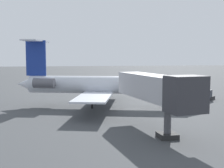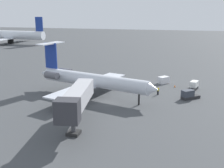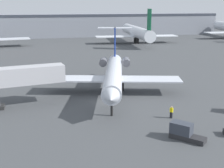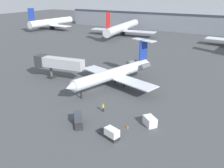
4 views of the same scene
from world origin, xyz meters
The scene contains 11 objects.
ground_plane centered at (0.00, 0.00, -0.05)m, with size 400.00×400.00×0.10m, color #424447.
regional_jet centered at (2.63, 4.60, 3.58)m, with size 23.33×28.14×10.46m.
jet_bridge centered at (-14.09, 1.18, 4.56)m, with size 14.39×4.94×6.26m.
ground_crew_marshaller centered at (7.09, -8.92, 0.86)m, with size 0.46×0.47×1.69m.
baggage_tug_lead centered at (5.64, -15.27, 0.84)m, with size 3.69×3.93×1.90m.
baggage_tug_trailing centered at (13.06, -16.29, 0.84)m, with size 4.23×2.50×1.90m.
cargo_container_uld centered at (17.19, -9.27, 0.82)m, with size 3.06×2.94×1.64m.
traffic_cone_near centered at (14.17, -12.16, 0.28)m, with size 0.36×0.36×0.55m.
terminal_building centered at (0.00, 105.07, 5.33)m, with size 163.11×18.86×10.62m.
parked_airliner_west_end centered at (-78.42, 67.89, 4.40)m, with size 28.11×33.25×13.60m.
parked_airliner_west_mid centered at (-29.62, 69.82, 4.39)m, with size 35.95×42.44×13.59m.
Camera 4 is at (30.11, -45.41, 22.76)m, focal length 38.48 mm.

